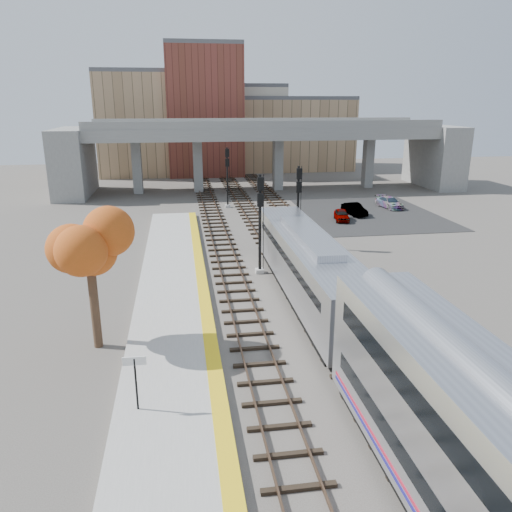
{
  "coord_description": "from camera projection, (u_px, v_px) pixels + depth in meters",
  "views": [
    {
      "loc": [
        -6.53,
        -23.07,
        11.89
      ],
      "look_at": [
        -1.96,
        6.64,
        2.5
      ],
      "focal_mm": 35.0,
      "sensor_mm": 36.0,
      "label": 1
    }
  ],
  "objects": [
    {
      "name": "ground",
      "position": [
        312.0,
        337.0,
        26.26
      ],
      "size": [
        160.0,
        160.0,
        0.0
      ],
      "primitive_type": "plane",
      "color": "#47423D",
      "rests_on": "ground"
    },
    {
      "name": "platform",
      "position": [
        173.0,
        343.0,
        25.16
      ],
      "size": [
        4.5,
        60.0,
        0.35
      ],
      "primitive_type": "cube",
      "color": "#9E9E99",
      "rests_on": "ground"
    },
    {
      "name": "yellow_strip",
      "position": [
        210.0,
        338.0,
        25.38
      ],
      "size": [
        0.7,
        60.0,
        0.01
      ],
      "primitive_type": "cube",
      "color": "yellow",
      "rests_on": "platform"
    },
    {
      "name": "tracks",
      "position": [
        282.0,
        262.0,
        38.17
      ],
      "size": [
        10.7,
        95.0,
        0.25
      ],
      "color": "black",
      "rests_on": "ground"
    },
    {
      "name": "overpass",
      "position": [
        263.0,
        147.0,
        67.7
      ],
      "size": [
        54.0,
        12.0,
        9.5
      ],
      "color": "slate",
      "rests_on": "ground"
    },
    {
      "name": "buildings_far",
      "position": [
        222.0,
        125.0,
        86.9
      ],
      "size": [
        43.0,
        21.0,
        20.6
      ],
      "color": "tan",
      "rests_on": "ground"
    },
    {
      "name": "parking_lot",
      "position": [
        370.0,
        214.0,
        54.7
      ],
      "size": [
        14.0,
        18.0,
        0.04
      ],
      "primitive_type": "cube",
      "color": "black",
      "rests_on": "ground"
    },
    {
      "name": "locomotive",
      "position": [
        308.0,
        265.0,
        30.45
      ],
      "size": [
        3.02,
        19.05,
        4.1
      ],
      "color": "#A8AAB2",
      "rests_on": "ground"
    },
    {
      "name": "signal_mast_near",
      "position": [
        260.0,
        226.0,
        34.86
      ],
      "size": [
        0.6,
        0.64,
        7.1
      ],
      "color": "#9E9E99",
      "rests_on": "ground"
    },
    {
      "name": "signal_mast_mid",
      "position": [
        298.0,
        209.0,
        40.98
      ],
      "size": [
        0.6,
        0.64,
        6.87
      ],
      "color": "#9E9E99",
      "rests_on": "ground"
    },
    {
      "name": "signal_mast_far",
      "position": [
        227.0,
        179.0,
        56.96
      ],
      "size": [
        0.6,
        0.64,
        6.86
      ],
      "color": "#9E9E99",
      "rests_on": "ground"
    },
    {
      "name": "station_sign",
      "position": [
        135.0,
        372.0,
        19.04
      ],
      "size": [
        0.9,
        0.08,
        2.27
      ],
      "rotation": [
        0.0,
        0.0,
        -0.02
      ],
      "color": "black",
      "rests_on": "platform"
    },
    {
      "name": "tree",
      "position": [
        88.0,
        243.0,
        23.62
      ],
      "size": [
        3.6,
        3.6,
        7.33
      ],
      "color": "#382619",
      "rests_on": "ground"
    },
    {
      "name": "car_a",
      "position": [
        342.0,
        215.0,
        51.32
      ],
      "size": [
        2.03,
        3.65,
        1.18
      ],
      "primitive_type": "imported",
      "rotation": [
        0.0,
        0.0,
        -0.19
      ],
      "color": "#99999E",
      "rests_on": "parking_lot"
    },
    {
      "name": "car_b",
      "position": [
        354.0,
        209.0,
        53.79
      ],
      "size": [
        1.93,
        4.01,
        1.27
      ],
      "primitive_type": "imported",
      "rotation": [
        0.0,
        0.0,
        0.16
      ],
      "color": "#99999E",
      "rests_on": "parking_lot"
    },
    {
      "name": "car_c",
      "position": [
        390.0,
        202.0,
        57.46
      ],
      "size": [
        2.38,
        4.49,
        1.24
      ],
      "primitive_type": "imported",
      "rotation": [
        0.0,
        0.0,
        0.16
      ],
      "color": "#99999E",
      "rests_on": "parking_lot"
    }
  ]
}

